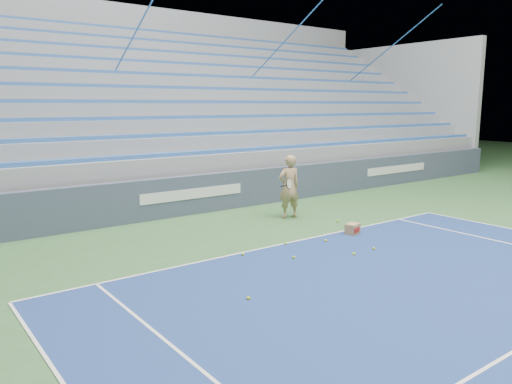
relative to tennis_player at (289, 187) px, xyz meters
The scene contains 12 objects.
sponsor_barrier 2.81m from the tennis_player, 132.81° to the left, with size 30.00×0.32×1.10m.
bleachers 8.13m from the tennis_player, 103.75° to the left, with size 31.00×9.15×7.30m.
tennis_player is the anchor object (origin of this frame).
ball_box 2.38m from the tennis_player, 88.28° to the right, with size 0.40×0.35×0.26m.
tennis_ball_0 3.82m from the tennis_player, 128.96° to the right, with size 0.07×0.07×0.07m, color #B7D22B.
tennis_ball_1 2.82m from the tennis_player, 132.03° to the right, with size 0.07×0.07×0.07m, color #B7D22B.
tennis_ball_2 2.69m from the tennis_player, 111.52° to the right, with size 0.07×0.07×0.07m, color #B7D22B.
tennis_ball_3 3.79m from the tennis_player, 145.19° to the right, with size 0.07×0.07×0.07m, color #B7D22B.
tennis_ball_4 1.59m from the tennis_player, 59.33° to the right, with size 0.07×0.07×0.07m, color #B7D22B.
tennis_ball_5 3.60m from the tennis_player, 99.41° to the right, with size 0.07×0.07×0.07m, color #B7D22B.
tennis_ball_6 6.01m from the tennis_player, 136.64° to the right, with size 0.07×0.07×0.07m, color #B7D22B.
tennis_ball_7 3.75m from the tennis_player, 109.12° to the right, with size 0.07×0.07×0.07m, color #B7D22B.
Camera 1 is at (-6.81, 3.70, 3.05)m, focal length 35.00 mm.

